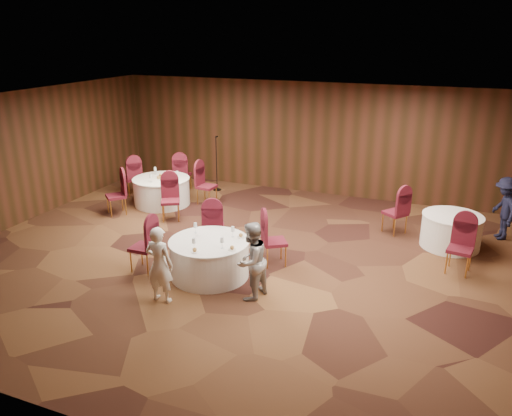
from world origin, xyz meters
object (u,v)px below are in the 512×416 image
at_px(table_main, 210,258).
at_px(woman_b, 251,261).
at_px(table_left, 162,191).
at_px(table_right, 451,231).
at_px(man_c, 504,209).
at_px(woman_a, 160,264).
at_px(mic_stand, 217,175).

bearing_deg(table_main, woman_b, -24.03).
bearing_deg(table_left, woman_b, -41.90).
bearing_deg(table_main, table_right, 36.90).
bearing_deg(table_right, man_c, 41.15).
distance_m(table_left, man_c, 8.59).
distance_m(woman_a, man_c, 7.85).
relative_size(table_left, woman_a, 1.10).
xyz_separation_m(woman_a, man_c, (5.74, 5.35, 0.02)).
xyz_separation_m(table_main, man_c, (5.38, 4.17, 0.35)).
xyz_separation_m(table_left, mic_stand, (0.84, 1.72, 0.11)).
relative_size(mic_stand, man_c, 1.13).
bearing_deg(table_left, mic_stand, 63.86).
relative_size(mic_stand, woman_a, 1.17).
height_order(table_left, woman_a, woman_a).
distance_m(table_left, woman_a, 5.31).
xyz_separation_m(table_left, table_right, (7.48, -0.08, -0.00)).
height_order(table_main, table_right, same).
xyz_separation_m(mic_stand, man_c, (7.70, -0.87, 0.25)).
height_order(woman_a, woman_b, woman_b).
height_order(table_left, woman_b, woman_b).
bearing_deg(woman_b, table_main, -99.56).
distance_m(table_left, table_right, 7.48).
distance_m(table_main, table_right, 5.40).
bearing_deg(woman_b, table_left, -117.42).
distance_m(table_right, woman_b, 4.95).
height_order(table_main, man_c, man_c).
height_order(mic_stand, woman_b, mic_stand).
bearing_deg(mic_stand, table_left, -116.14).
relative_size(table_main, woman_b, 1.09).
distance_m(woman_a, woman_b, 1.60).
xyz_separation_m(woman_a, woman_b, (1.44, 0.70, 0.01)).
distance_m(table_main, man_c, 6.82).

